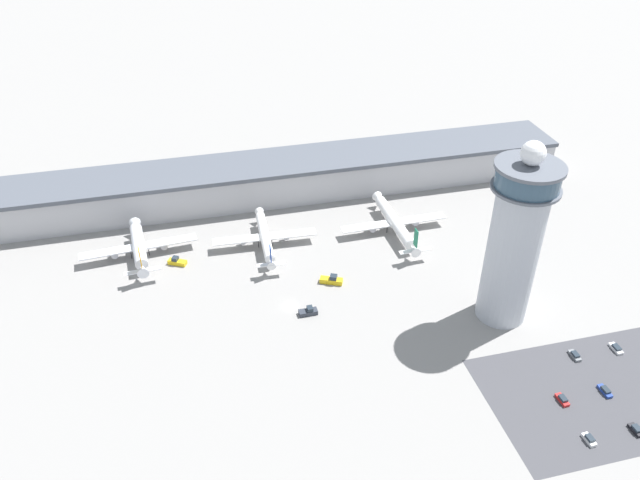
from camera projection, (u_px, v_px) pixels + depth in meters
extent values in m
plane|color=gray|center=(290.00, 306.00, 196.28)|extent=(1000.00, 1000.00, 0.00)
cube|color=#B2B2B7|center=(255.00, 183.00, 248.67)|extent=(252.78, 22.00, 13.85)
cube|color=#4C515B|center=(253.00, 165.00, 244.34)|extent=(252.78, 25.00, 1.60)
cylinder|color=#ADB2BC|center=(512.00, 256.00, 181.04)|extent=(14.95, 14.95, 44.17)
cylinder|color=#565B66|center=(526.00, 188.00, 168.43)|extent=(19.01, 19.01, 0.80)
cylinder|color=#334C60|center=(528.00, 178.00, 166.64)|extent=(17.49, 17.49, 5.61)
cylinder|color=#565B66|center=(530.00, 166.00, 164.79)|extent=(19.01, 19.01, 1.00)
sphere|color=white|center=(533.00, 153.00, 162.61)|extent=(6.77, 6.77, 6.77)
cube|color=#424247|center=(604.00, 392.00, 166.86)|extent=(64.00, 40.00, 0.01)
cylinder|color=silver|center=(139.00, 246.00, 216.11)|extent=(6.18, 23.97, 4.30)
cone|color=silver|center=(135.00, 225.00, 226.94)|extent=(4.59, 4.20, 4.30)
cone|color=silver|center=(142.00, 269.00, 204.77)|extent=(4.27, 5.45, 3.87)
cube|color=silver|center=(139.00, 247.00, 216.90)|extent=(40.31, 7.59, 0.44)
cylinder|color=#A8A8B2|center=(114.00, 253.00, 216.21)|extent=(2.73, 4.90, 2.36)
cylinder|color=#A8A8B2|center=(164.00, 244.00, 220.62)|extent=(2.73, 4.90, 2.36)
cube|color=orange|center=(140.00, 257.00, 200.83)|extent=(0.52, 2.82, 6.87)
cube|color=silver|center=(143.00, 271.00, 203.41)|extent=(12.15, 2.95, 0.24)
cylinder|color=black|center=(138.00, 237.00, 226.35)|extent=(0.28, 0.28, 2.41)
cylinder|color=black|center=(149.00, 252.00, 218.52)|extent=(0.28, 0.28, 2.41)
cylinder|color=black|center=(131.00, 256.00, 216.94)|extent=(0.28, 0.28, 2.41)
cylinder|color=white|center=(265.00, 236.00, 221.37)|extent=(4.76, 28.68, 3.42)
cone|color=white|center=(260.00, 213.00, 234.21)|extent=(3.56, 3.23, 3.42)
cone|color=white|center=(271.00, 263.00, 208.10)|extent=(3.27, 4.24, 3.08)
cube|color=white|center=(265.00, 237.00, 222.17)|extent=(37.15, 6.13, 0.44)
cylinder|color=#A8A8B2|center=(243.00, 240.00, 222.31)|extent=(2.06, 3.85, 1.88)
cylinder|color=#A8A8B2|center=(286.00, 235.00, 224.81)|extent=(2.06, 3.85, 1.88)
cube|color=navy|center=(270.00, 253.00, 204.94)|extent=(0.43, 2.81, 5.47)
cube|color=white|center=(271.00, 264.00, 206.92)|extent=(9.66, 2.45, 0.24)
cylinder|color=black|center=(261.00, 224.00, 233.68)|extent=(0.28, 0.28, 2.62)
cylinder|color=black|center=(272.00, 243.00, 223.26)|extent=(0.28, 0.28, 2.62)
cylinder|color=black|center=(259.00, 244.00, 222.49)|extent=(0.28, 0.28, 2.62)
cylinder|color=white|center=(395.00, 222.00, 229.49)|extent=(4.71, 31.79, 4.07)
cone|color=white|center=(379.00, 198.00, 243.63)|extent=(4.14, 3.74, 4.07)
cone|color=white|center=(413.00, 249.00, 214.86)|extent=(3.76, 4.95, 3.66)
cube|color=white|center=(394.00, 222.00, 230.39)|extent=(40.29, 5.22, 0.44)
cylinder|color=#A8A8B2|center=(371.00, 227.00, 230.07)|extent=(2.33, 4.52, 2.24)
cylinder|color=#A8A8B2|center=(414.00, 221.00, 233.70)|extent=(2.33, 4.52, 2.24)
cube|color=#14704C|center=(416.00, 238.00, 211.11)|extent=(0.36, 2.81, 6.51)
cube|color=white|center=(415.00, 250.00, 213.53)|extent=(11.42, 2.23, 0.24)
cylinder|color=black|center=(381.00, 209.00, 242.97)|extent=(0.28, 0.28, 2.23)
cylinder|color=black|center=(401.00, 228.00, 231.73)|extent=(0.28, 0.28, 2.23)
cylinder|color=black|center=(387.00, 230.00, 230.51)|extent=(0.28, 0.28, 2.23)
cube|color=black|center=(308.00, 314.00, 193.19)|extent=(4.90, 2.46, 0.12)
cube|color=#2D333D|center=(308.00, 312.00, 192.82)|extent=(5.83, 2.57, 1.44)
cube|color=#232D38|center=(310.00, 309.00, 192.20)|extent=(1.77, 2.21, 1.18)
cube|color=black|center=(331.00, 283.00, 206.20)|extent=(6.71, 4.81, 0.12)
cube|color=gold|center=(331.00, 281.00, 205.76)|extent=(7.84, 5.41, 1.72)
cube|color=#232D38|center=(334.00, 277.00, 204.76)|extent=(2.96, 2.93, 1.40)
cube|color=black|center=(178.00, 264.00, 214.85)|extent=(5.79, 4.56, 0.12)
cube|color=gold|center=(177.00, 262.00, 214.45)|extent=(6.73, 5.13, 1.54)
cube|color=#232D38|center=(175.00, 259.00, 213.80)|extent=(2.68, 2.75, 1.26)
cube|color=black|center=(589.00, 441.00, 153.73)|extent=(1.84, 3.49, 0.12)
cube|color=silver|center=(589.00, 440.00, 153.52)|extent=(1.95, 4.14, 0.88)
cube|color=#232D38|center=(590.00, 438.00, 153.00)|extent=(1.65, 2.31, 0.72)
cube|color=black|center=(574.00, 357.00, 177.81)|extent=(1.72, 3.74, 0.12)
cube|color=slate|center=(575.00, 356.00, 177.62)|extent=(1.80, 4.45, 0.79)
cube|color=#232D38|center=(575.00, 354.00, 177.12)|extent=(1.58, 2.45, 0.65)
cube|color=black|center=(604.00, 392.00, 166.79)|extent=(1.78, 3.95, 0.12)
cube|color=navy|center=(605.00, 391.00, 166.59)|extent=(1.87, 4.70, 0.82)
cube|color=#232D38|center=(606.00, 390.00, 166.08)|extent=(1.61, 2.60, 0.67)
cube|color=black|center=(562.00, 401.00, 164.26)|extent=(1.85, 3.75, 0.12)
cube|color=red|center=(562.00, 400.00, 164.06)|extent=(1.96, 4.45, 0.85)
cube|color=#232D38|center=(563.00, 398.00, 163.54)|extent=(1.65, 2.47, 0.70)
cube|color=black|center=(616.00, 349.00, 180.20)|extent=(1.84, 3.96, 0.12)
cube|color=silver|center=(616.00, 349.00, 180.02)|extent=(1.92, 4.71, 0.77)
cube|color=#232D38|center=(617.00, 347.00, 179.53)|extent=(1.68, 2.59, 0.63)
cube|color=black|center=(635.00, 431.00, 156.21)|extent=(1.95, 3.52, 0.12)
cube|color=black|center=(636.00, 430.00, 156.00)|extent=(2.06, 4.17, 0.86)
cube|color=#232D38|center=(637.00, 428.00, 155.48)|extent=(1.75, 2.32, 0.70)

